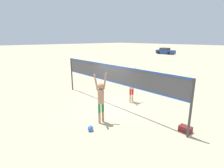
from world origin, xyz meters
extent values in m
plane|color=#C6B28C|center=(0.00, 0.00, 0.00)|extent=(200.00, 200.00, 0.00)
cylinder|color=#38383D|center=(-4.34, 0.00, 1.16)|extent=(0.09, 0.09, 2.33)
cylinder|color=#38383D|center=(4.34, 0.00, 1.16)|extent=(0.09, 0.09, 2.33)
cube|color=#47474C|center=(0.00, 0.00, 1.86)|extent=(8.58, 0.02, 0.94)
cube|color=#1E4CB2|center=(0.00, 0.00, 2.30)|extent=(8.58, 0.03, 0.06)
cube|color=#1E4CB2|center=(0.00, 0.00, 1.42)|extent=(8.58, 0.03, 0.06)
cylinder|color=tan|center=(1.15, -1.80, 0.26)|extent=(0.11, 0.11, 0.51)
cylinder|color=#267F3F|center=(1.15, -1.80, 0.72)|extent=(0.12, 0.12, 0.42)
cylinder|color=tan|center=(1.15, -1.60, 0.26)|extent=(0.11, 0.11, 0.51)
cylinder|color=#267F3F|center=(1.15, -1.60, 0.72)|extent=(0.12, 0.12, 0.42)
cylinder|color=tan|center=(1.15, -1.70, 1.26)|extent=(0.28, 0.28, 0.66)
sphere|color=tan|center=(1.15, -1.70, 1.71)|extent=(0.26, 0.26, 0.26)
cylinder|color=tan|center=(1.15, -1.95, 1.91)|extent=(0.08, 0.23, 0.73)
cylinder|color=tan|center=(1.15, -1.46, 1.91)|extent=(0.08, 0.23, 0.73)
cylinder|color=beige|center=(0.31, 1.38, 0.23)|extent=(0.11, 0.11, 0.46)
cylinder|color=red|center=(0.31, 1.38, 0.65)|extent=(0.12, 0.12, 0.38)
cylinder|color=beige|center=(0.31, 1.18, 0.23)|extent=(0.11, 0.11, 0.46)
cylinder|color=red|center=(0.31, 1.18, 0.65)|extent=(0.12, 0.12, 0.38)
cylinder|color=beige|center=(0.31, 1.28, 1.14)|extent=(0.28, 0.28, 0.59)
sphere|color=beige|center=(0.31, 1.28, 1.55)|extent=(0.23, 0.23, 0.23)
cylinder|color=beige|center=(0.31, 1.52, 1.73)|extent=(0.08, 0.22, 0.67)
cylinder|color=beige|center=(0.31, 1.04, 1.73)|extent=(0.08, 0.22, 0.67)
sphere|color=blue|center=(1.43, -2.51, 0.12)|extent=(0.23, 0.23, 0.23)
cube|color=maroon|center=(4.09, 0.33, 0.12)|extent=(0.48, 0.32, 0.24)
cube|color=navy|center=(-15.87, 31.82, 0.54)|extent=(4.52, 1.88, 0.83)
cube|color=#2D333D|center=(-16.10, 31.83, 1.23)|extent=(2.06, 1.65, 0.53)
cylinder|color=black|center=(-14.46, 32.58, 0.32)|extent=(0.65, 0.24, 0.64)
cylinder|color=black|center=(-14.53, 30.96, 0.32)|extent=(0.65, 0.24, 0.64)
cylinder|color=black|center=(-17.22, 32.69, 0.32)|extent=(0.65, 0.24, 0.64)
cylinder|color=black|center=(-17.29, 31.07, 0.32)|extent=(0.65, 0.24, 0.64)
camera|label=1|loc=(6.81, -6.21, 3.71)|focal=28.00mm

